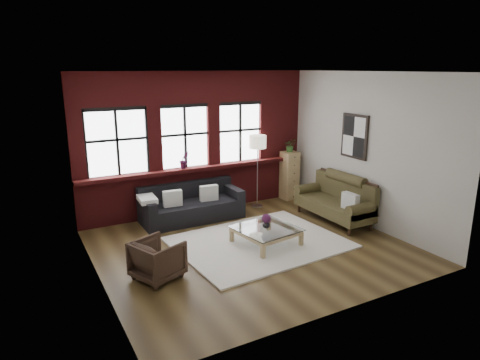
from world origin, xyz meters
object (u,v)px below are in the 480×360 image
floor_lamp (257,168)px  armchair (158,259)px  coffee_table (266,236)px  drawer_chest (289,175)px  vintage_settee (334,198)px  dark_sofa (192,202)px  vase (266,224)px

floor_lamp → armchair: bearing=-143.9°
coffee_table → drawer_chest: 3.09m
vintage_settee → coffee_table: vintage_settee is taller
dark_sofa → vintage_settee: size_ratio=1.15×
vintage_settee → drawer_chest: drawer_chest is taller
vintage_settee → coffee_table: size_ratio=1.84×
vintage_settee → drawer_chest: (0.09, 1.82, 0.10)m
vintage_settee → armchair: 4.28m
armchair → vase: (2.22, 0.30, 0.10)m
armchair → drawer_chest: size_ratio=0.58×
armchair → floor_lamp: bearing=-76.3°
dark_sofa → drawer_chest: (2.79, 0.28, 0.21)m
drawer_chest → dark_sofa: bearing=-174.3°
coffee_table → vase: vase is taller
vintage_settee → coffee_table: 2.07m
dark_sofa → armchair: 2.72m
vintage_settee → vase: (-2.00, -0.42, -0.10)m
coffee_table → dark_sofa: bearing=109.7°
dark_sofa → drawer_chest: drawer_chest is taller
armchair → coffee_table: bearing=-104.8°
floor_lamp → dark_sofa: bearing=-175.8°
dark_sofa → coffee_table: (0.70, -1.96, -0.23)m
vintage_settee → armchair: (-4.22, -0.72, -0.20)m
armchair → drawer_chest: bearing=-81.9°
vintage_settee → drawer_chest: 1.82m
vase → floor_lamp: 2.39m
vintage_settee → coffee_table: bearing=-168.1°
armchair → vintage_settee: bearing=-102.7°
vase → vintage_settee: bearing=11.9°
vase → floor_lamp: floor_lamp is taller
vase → drawer_chest: size_ratio=0.12×
vintage_settee → vase: vintage_settee is taller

